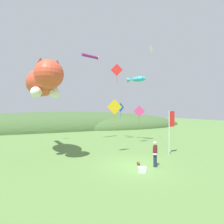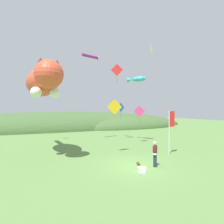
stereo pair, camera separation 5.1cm
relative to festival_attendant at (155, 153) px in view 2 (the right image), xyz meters
The scene contains 15 objects.
ground_plane 1.67m from the festival_attendant, 148.69° to the left, with size 120.00×120.00×0.00m, color #5B8442.
distant_hill_ridge 27.66m from the festival_attendant, 87.49° to the left, with size 62.04×14.30×7.33m.
festival_attendant is the anchor object (origin of this frame).
kite_spool 1.44m from the festival_attendant, 136.14° to the left, with size 0.13×0.25×0.25m.
picnic_cooler 1.77m from the festival_attendant, 158.68° to the right, with size 0.55×0.43×0.36m.
festival_banner_pole 4.45m from the festival_attendant, 32.69° to the left, with size 0.66×0.08×3.94m.
kite_giant_cat 10.75m from the festival_attendant, 138.62° to the left, with size 3.14×9.17×2.79m.
kite_fish_windsock 11.49m from the festival_attendant, 65.45° to the left, with size 1.96×2.26×0.73m.
kite_tube_streamer 14.80m from the festival_attendant, 96.22° to the left, with size 2.34×0.98×0.44m.
kite_diamond_blue 13.66m from the festival_attendant, 73.17° to the left, with size 1.32×0.33×2.25m.
kite_diamond_white 14.21m from the festival_attendant, 54.49° to the left, with size 0.87×0.55×1.92m.
kite_diamond_orange 15.80m from the festival_attendant, 115.06° to the left, with size 0.96×0.35×1.91m.
kite_diamond_red 12.84m from the festival_attendant, 79.53° to the left, with size 1.32×0.82×2.44m.
kite_diamond_gold 5.61m from the festival_attendant, 103.31° to the left, with size 1.38×0.19×2.29m.
kite_diamond_pink 9.20m from the festival_attendant, 63.84° to the left, with size 1.26×0.57×2.27m.
Camera 2 is at (-6.59, -10.57, 3.98)m, focal length 28.00 mm.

